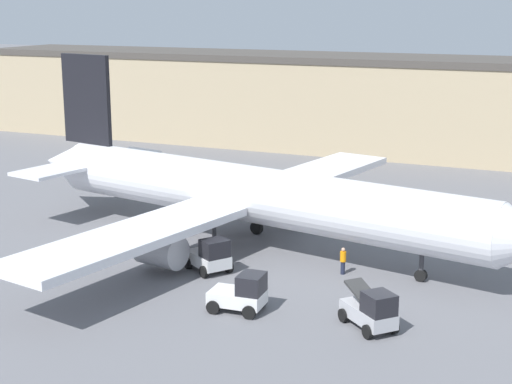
{
  "coord_description": "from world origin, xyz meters",
  "views": [
    {
      "loc": [
        19.81,
        -45.27,
        15.64
      ],
      "look_at": [
        0.0,
        0.0,
        3.7
      ],
      "focal_mm": 55.0,
      "sensor_mm": 36.0,
      "label": 1
    }
  ],
  "objects_px": {
    "baggage_tug": "(242,294)",
    "belt_loader_truck": "(371,310)",
    "airplane": "(243,193)",
    "ground_crew_worker": "(343,260)",
    "pushback_tug": "(210,256)"
  },
  "relations": [
    {
      "from": "pushback_tug",
      "to": "baggage_tug",
      "type": "bearing_deg",
      "value": -15.26
    },
    {
      "from": "ground_crew_worker",
      "to": "belt_loader_truck",
      "type": "xyz_separation_m",
      "value": [
        3.71,
        -7.21,
        0.12
      ]
    },
    {
      "from": "baggage_tug",
      "to": "belt_loader_truck",
      "type": "height_order",
      "value": "belt_loader_truck"
    },
    {
      "from": "airplane",
      "to": "baggage_tug",
      "type": "height_order",
      "value": "airplane"
    },
    {
      "from": "baggage_tug",
      "to": "pushback_tug",
      "type": "bearing_deg",
      "value": 128.13
    },
    {
      "from": "airplane",
      "to": "belt_loader_truck",
      "type": "height_order",
      "value": "airplane"
    },
    {
      "from": "airplane",
      "to": "ground_crew_worker",
      "type": "relative_size",
      "value": 23.96
    },
    {
      "from": "ground_crew_worker",
      "to": "baggage_tug",
      "type": "relative_size",
      "value": 0.56
    },
    {
      "from": "baggage_tug",
      "to": "belt_loader_truck",
      "type": "distance_m",
      "value": 6.81
    },
    {
      "from": "baggage_tug",
      "to": "pushback_tug",
      "type": "xyz_separation_m",
      "value": [
        -4.29,
        4.84,
        0.02
      ]
    },
    {
      "from": "airplane",
      "to": "belt_loader_truck",
      "type": "bearing_deg",
      "value": -30.4
    },
    {
      "from": "ground_crew_worker",
      "to": "pushback_tug",
      "type": "xyz_separation_m",
      "value": [
        -7.39,
        -2.76,
        0.1
      ]
    },
    {
      "from": "airplane",
      "to": "baggage_tug",
      "type": "bearing_deg",
      "value": -54.66
    },
    {
      "from": "airplane",
      "to": "baggage_tug",
      "type": "distance_m",
      "value": 11.98
    },
    {
      "from": "ground_crew_worker",
      "to": "belt_loader_truck",
      "type": "distance_m",
      "value": 8.11
    }
  ]
}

